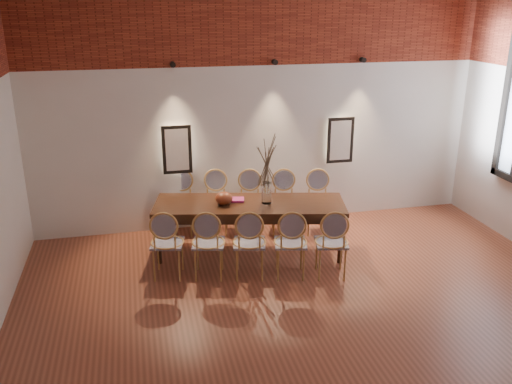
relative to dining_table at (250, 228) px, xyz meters
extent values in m
cube|color=brown|center=(0.41, -2.39, -0.39)|extent=(7.00, 7.00, 0.02)
cube|color=silver|center=(0.41, 1.16, 1.62)|extent=(7.00, 0.10, 4.00)
cube|color=maroon|center=(0.41, 1.09, 2.88)|extent=(7.00, 0.02, 1.50)
cube|color=#FFEAC6|center=(-0.89, 1.06, 0.93)|extent=(0.36, 0.06, 0.66)
cube|color=#FFEAC6|center=(1.71, 1.06, 0.93)|extent=(0.36, 0.06, 0.66)
cylinder|color=black|center=(-0.89, 1.03, 2.17)|extent=(0.08, 0.10, 0.08)
cylinder|color=black|center=(0.61, 1.03, 2.17)|extent=(0.08, 0.10, 0.08)
cylinder|color=black|center=(2.01, 1.03, 2.17)|extent=(0.08, 0.10, 0.08)
cube|color=#351B0F|center=(0.00, 0.00, 0.00)|extent=(2.76, 1.40, 0.75)
cylinder|color=silver|center=(0.23, -0.05, 0.53)|extent=(0.14, 0.14, 0.30)
ellipsoid|color=maroon|center=(-0.35, 0.03, 0.46)|extent=(0.24, 0.24, 0.18)
cube|color=#99215C|center=(-0.18, 0.13, 0.39)|extent=(0.29, 0.23, 0.03)
camera|label=1|loc=(-1.49, -6.89, 3.03)|focal=38.00mm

